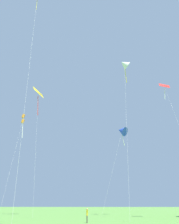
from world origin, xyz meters
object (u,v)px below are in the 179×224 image
Objects in this scene: kite_yellow_diamond at (38,98)px; kite_red_high at (165,90)px; kite_blue_delta at (122,131)px; person_child_small at (87,214)px; kite_black_large at (37,4)px; kite_white_distant at (124,64)px; kite_orange_box at (23,120)px.

kite_red_high is at bearing -20.54° from kite_yellow_diamond.
person_child_small is at bearing -105.75° from kite_blue_delta.
kite_black_large reaches higher than kite_red_high.
kite_blue_delta is 0.81× the size of kite_red_high.
kite_black_large is 1.20× the size of kite_white_distant.
kite_orange_box is at bearing 110.65° from kite_black_large.
kite_yellow_diamond is (3.19, -2.66, 2.91)m from kite_orange_box.
kite_white_distant is 26.08m from person_child_small.
kite_orange_box is at bearing 165.36° from kite_white_distant.
kite_yellow_diamond reaches higher than kite_orange_box.
kite_orange_box is 0.80× the size of kite_yellow_diamond.
kite_blue_delta is at bearing 8.15° from kite_yellow_diamond.
kite_white_distant is at bearing -80.15° from kite_blue_delta.
kite_red_high is at bearing -48.43° from kite_white_distant.
kite_yellow_diamond is 15.60m from kite_white_distant.
kite_yellow_diamond is at bearing -171.85° from kite_blue_delta.
kite_orange_box is 0.97× the size of kite_red_high.
kite_black_large is 1.70× the size of kite_red_high.
kite_blue_delta is 20.71m from person_child_small.
kite_blue_delta is (11.48, 14.52, -13.43)m from kite_black_large.
kite_yellow_diamond is 24.54m from person_child_small.
kite_blue_delta is at bearing 99.85° from kite_white_distant.
kite_yellow_diamond is at bearing 101.41° from kite_black_large.
kite_yellow_diamond is 1.48× the size of kite_blue_delta.
kite_white_distant reaches higher than person_child_small.
kite_white_distant is at bearing 40.75° from kite_black_large.
kite_black_large is 1.76× the size of kite_orange_box.
kite_red_high is (5.34, -9.26, 2.72)m from kite_blue_delta.
kite_blue_delta is (17.20, -0.66, -2.60)m from kite_orange_box.
kite_red_high reaches higher than kite_orange_box.
kite_black_large reaches higher than kite_yellow_diamond.
kite_orange_box is at bearing 140.17° from kite_yellow_diamond.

